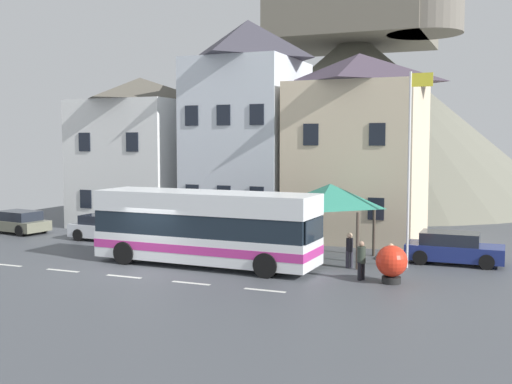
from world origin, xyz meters
TOP-DOWN VIEW (x-y plane):
  - ground_plane at (0.00, -0.00)m, footprint 40.00×60.00m
  - townhouse_00 at (-7.80, 12.45)m, footprint 6.66×6.97m
  - townhouse_01 at (-0.34, 12.31)m, footprint 5.79×6.68m
  - townhouse_02 at (6.25, 12.25)m, footprint 6.75×6.57m
  - hilltop_castle at (0.90, 33.72)m, footprint 35.32×35.32m
  - transit_bus at (1.99, 2.19)m, footprint 9.91×2.91m
  - bus_shelter at (6.57, 5.51)m, footprint 3.60×3.60m
  - parked_car_00 at (11.81, 6.69)m, footprint 4.11×1.92m
  - parked_car_01 at (-5.90, 6.23)m, footprint 4.34×2.02m
  - parked_car_02 at (-12.42, 6.51)m, footprint 4.07×2.32m
  - pedestrian_00 at (5.64, 4.16)m, footprint 0.35×0.36m
  - pedestrian_01 at (8.82, 1.97)m, footprint 0.33×0.36m
  - pedestrian_02 at (9.94, 1.99)m, footprint 0.31×0.31m
  - pedestrian_03 at (7.84, 4.05)m, footprint 0.29×0.29m
  - public_bench at (4.40, 7.24)m, footprint 1.43×0.48m
  - flagpole at (10.16, 4.97)m, footprint 0.95×0.10m
  - harbour_buoy at (10.00, 1.86)m, footprint 1.19×1.19m

SIDE VIEW (x-z plane):
  - ground_plane at x=0.00m, z-range -0.06..0.00m
  - public_bench at x=4.40m, z-range 0.03..0.90m
  - parked_car_02 at x=-12.42m, z-range -0.01..1.28m
  - parked_car_01 at x=-5.90m, z-range -0.01..1.35m
  - parked_car_00 at x=11.81m, z-range -0.02..1.36m
  - harbour_buoy at x=10.00m, z-range 0.07..1.52m
  - pedestrian_02 at x=9.94m, z-range 0.06..1.55m
  - pedestrian_01 at x=8.82m, z-range 0.05..1.56m
  - pedestrian_03 at x=7.84m, z-range 0.06..1.56m
  - pedestrian_00 at x=5.64m, z-range 0.09..1.59m
  - transit_bus at x=1.99m, z-range 0.01..3.20m
  - bus_shelter at x=6.57m, z-range 1.18..4.61m
  - townhouse_00 at x=-7.80m, z-range 0.00..9.30m
  - flagpole at x=10.16m, z-range 0.58..8.79m
  - townhouse_02 at x=6.25m, z-range 0.00..10.06m
  - townhouse_01 at x=-0.34m, z-range 0.00..12.31m
  - hilltop_castle at x=0.90m, z-range -3.04..19.65m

